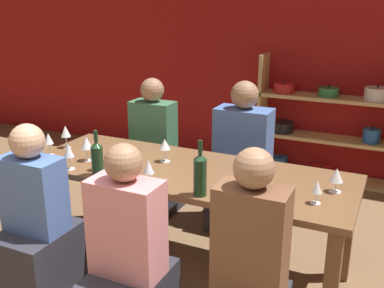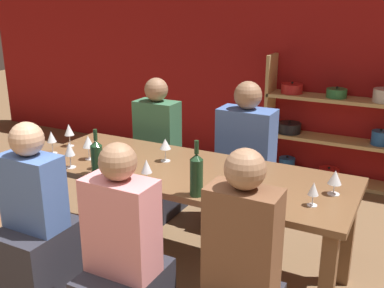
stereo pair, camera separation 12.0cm
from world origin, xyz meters
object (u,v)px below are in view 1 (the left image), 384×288
at_px(person_near_a, 38,237).
at_px(wine_glass_empty_a, 244,180).
at_px(wine_glass_white_b, 96,153).
at_px(wine_glass_red_a, 69,151).
at_px(wine_glass_red_b, 165,145).
at_px(dining_table, 186,182).
at_px(wine_glass_white_c, 317,188).
at_px(person_far_b, 242,174).
at_px(wine_glass_red_e, 66,132).
at_px(person_far_a, 154,165).
at_px(person_near_b, 129,269).
at_px(wine_glass_white_a, 337,176).
at_px(wine_bottle_dark, 97,158).
at_px(shelf_unit, 323,128).
at_px(wine_bottle_green, 200,174).
at_px(wine_glass_empty_b, 87,143).
at_px(wine_glass_red_d, 149,168).
at_px(wine_glass_red_c, 48,139).

bearing_deg(person_near_a, wine_glass_empty_a, 18.77).
xyz_separation_m(wine_glass_white_b, person_near_a, (-0.15, -0.43, -0.44)).
distance_m(wine_glass_red_a, wine_glass_red_b, 0.65).
bearing_deg(dining_table, wine_glass_white_c, -10.61).
height_order(dining_table, person_far_b, person_far_b).
bearing_deg(wine_glass_red_e, person_near_a, -63.99).
bearing_deg(person_far_a, wine_glass_white_c, 151.22).
bearing_deg(person_near_b, wine_glass_white_a, 39.41).
distance_m(wine_bottle_dark, person_far_b, 1.37).
distance_m(shelf_unit, person_far_a, 1.90).
xyz_separation_m(wine_bottle_green, wine_bottle_dark, (-0.73, 0.00, -0.01)).
bearing_deg(wine_glass_red_b, wine_glass_red_a, -140.98).
xyz_separation_m(wine_glass_red_a, person_far_b, (0.83, 1.15, -0.43)).
relative_size(dining_table, wine_glass_empty_b, 12.66).
height_order(wine_bottle_dark, wine_glass_white_b, wine_bottle_dark).
height_order(wine_bottle_green, wine_glass_red_e, wine_bottle_green).
distance_m(shelf_unit, wine_glass_red_b, 2.23).
distance_m(wine_glass_red_b, person_far_b, 0.91).
height_order(wine_glass_red_d, person_far_a, person_far_a).
height_order(wine_glass_empty_b, wine_glass_white_c, wine_glass_empty_b).
bearing_deg(wine_glass_red_e, wine_bottle_dark, -32.70).
bearing_deg(wine_glass_white_b, wine_glass_red_a, -159.87).
xyz_separation_m(dining_table, person_near_a, (-0.68, -0.71, -0.23)).
bearing_deg(wine_glass_white_c, wine_glass_red_b, 167.53).
bearing_deg(wine_glass_empty_b, person_far_a, 85.93).
distance_m(wine_glass_red_b, wine_glass_red_c, 0.87).
height_order(wine_glass_white_a, person_far_b, person_far_b).
distance_m(dining_table, person_near_b, 0.78).
xyz_separation_m(wine_glass_red_a, wine_glass_red_c, (-0.32, 0.16, -0.00)).
relative_size(wine_bottle_green, wine_glass_red_d, 2.16).
bearing_deg(person_near_b, wine_glass_red_b, 104.36).
xyz_separation_m(wine_bottle_dark, wine_glass_red_c, (-0.56, 0.17, 0.00)).
bearing_deg(wine_glass_white_c, wine_glass_white_a, 70.58).
xyz_separation_m(wine_glass_empty_b, wine_glass_red_e, (-0.33, 0.17, -0.00)).
bearing_deg(wine_bottle_green, wine_glass_red_b, 137.74).
bearing_deg(wine_glass_white_c, wine_glass_red_e, 174.39).
bearing_deg(dining_table, wine_bottle_dark, -143.70).
bearing_deg(wine_glass_white_a, wine_glass_red_e, -179.37).
bearing_deg(dining_table, wine_glass_red_b, 159.49).
distance_m(wine_glass_red_a, person_near_b, 0.94).
distance_m(person_near_a, person_far_a, 1.39).
relative_size(wine_glass_empty_a, wine_glass_white_c, 1.24).
distance_m(wine_glass_white_b, person_near_a, 0.64).
bearing_deg(dining_table, wine_glass_red_d, -106.50).
bearing_deg(dining_table, wine_glass_red_a, -154.53).
distance_m(wine_glass_white_c, person_far_a, 1.80).
distance_m(wine_bottle_dark, wine_glass_red_c, 0.59).
bearing_deg(wine_glass_red_d, wine_glass_white_b, 173.10).
height_order(wine_bottle_green, wine_glass_white_a, wine_bottle_green).
relative_size(wine_glass_empty_b, person_near_a, 0.15).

